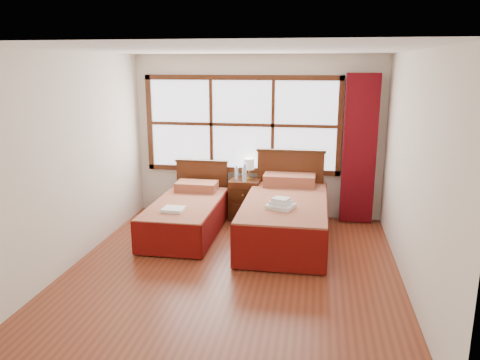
# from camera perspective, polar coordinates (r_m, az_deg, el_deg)

# --- Properties ---
(floor) EXTENTS (4.50, 4.50, 0.00)m
(floor) POSITION_cam_1_polar(r_m,az_deg,el_deg) (5.81, -0.89, -10.97)
(floor) COLOR brown
(floor) RESTS_ON ground
(ceiling) EXTENTS (4.50, 4.50, 0.00)m
(ceiling) POSITION_cam_1_polar(r_m,az_deg,el_deg) (5.27, -1.00, 15.62)
(ceiling) COLOR white
(ceiling) RESTS_ON wall_back
(wall_back) EXTENTS (4.00, 0.00, 4.00)m
(wall_back) POSITION_cam_1_polar(r_m,az_deg,el_deg) (7.57, 2.15, 5.25)
(wall_back) COLOR silver
(wall_back) RESTS_ON floor
(wall_left) EXTENTS (0.00, 4.50, 4.50)m
(wall_left) POSITION_cam_1_polar(r_m,az_deg,el_deg) (6.07, -19.87, 2.23)
(wall_left) COLOR silver
(wall_left) RESTS_ON floor
(wall_right) EXTENTS (0.00, 4.50, 4.50)m
(wall_right) POSITION_cam_1_polar(r_m,az_deg,el_deg) (5.40, 20.41, 0.81)
(wall_right) COLOR silver
(wall_right) RESTS_ON floor
(window) EXTENTS (3.16, 0.06, 1.56)m
(window) POSITION_cam_1_polar(r_m,az_deg,el_deg) (7.55, 0.23, 6.76)
(window) COLOR white
(window) RESTS_ON wall_back
(curtain) EXTENTS (0.50, 0.16, 2.30)m
(curtain) POSITION_cam_1_polar(r_m,az_deg,el_deg) (7.43, 14.36, 3.63)
(curtain) COLOR maroon
(curtain) RESTS_ON wall_back
(bed_left) EXTENTS (0.95, 1.97, 0.92)m
(bed_left) POSITION_cam_1_polar(r_m,az_deg,el_deg) (6.99, -6.48, -4.19)
(bed_left) COLOR #391C0B
(bed_left) RESTS_ON floor
(bed_right) EXTENTS (1.16, 2.25, 1.13)m
(bed_right) POSITION_cam_1_polar(r_m,az_deg,el_deg) (6.72, 5.57, -4.33)
(bed_right) COLOR #391C0B
(bed_right) RESTS_ON floor
(nightstand) EXTENTS (0.49, 0.48, 0.65)m
(nightstand) POSITION_cam_1_polar(r_m,az_deg,el_deg) (7.56, 0.62, -2.34)
(nightstand) COLOR #492210
(nightstand) RESTS_ON floor
(towels_left) EXTENTS (0.30, 0.27, 0.05)m
(towels_left) POSITION_cam_1_polar(r_m,az_deg,el_deg) (6.48, -8.11, -3.57)
(towels_left) COLOR white
(towels_left) RESTS_ON bed_left
(towels_right) EXTENTS (0.41, 0.38, 0.14)m
(towels_right) POSITION_cam_1_polar(r_m,az_deg,el_deg) (6.17, 4.98, -2.95)
(towels_right) COLOR white
(towels_right) RESTS_ON bed_right
(lamp) EXTENTS (0.17, 0.17, 0.34)m
(lamp) POSITION_cam_1_polar(r_m,az_deg,el_deg) (7.45, 1.10, 1.88)
(lamp) COLOR gold
(lamp) RESTS_ON nightstand
(bottle_near) EXTENTS (0.06, 0.06, 0.22)m
(bottle_near) POSITION_cam_1_polar(r_m,az_deg,el_deg) (7.46, -0.43, 0.80)
(bottle_near) COLOR #C2DFF9
(bottle_near) RESTS_ON nightstand
(bottle_far) EXTENTS (0.07, 0.07, 0.27)m
(bottle_far) POSITION_cam_1_polar(r_m,az_deg,el_deg) (7.34, 0.55, 0.76)
(bottle_far) COLOR #C2DFF9
(bottle_far) RESTS_ON nightstand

